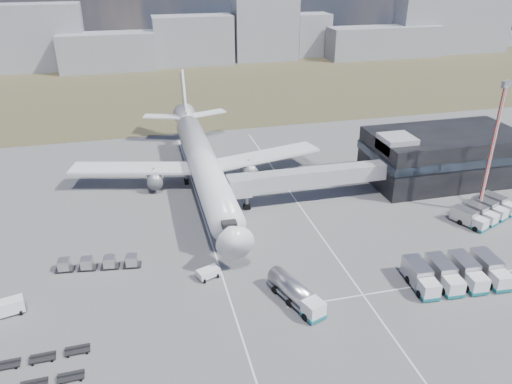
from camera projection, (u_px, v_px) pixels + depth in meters
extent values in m
plane|color=#565659|center=(237.00, 278.00, 72.05)|extent=(420.00, 420.00, 0.00)
cube|color=#463D2A|center=(169.00, 91.00, 167.98)|extent=(420.00, 90.00, 0.01)
cube|color=silver|center=(218.00, 261.00, 75.98)|extent=(0.25, 110.00, 0.01)
cube|color=silver|center=(328.00, 246.00, 79.90)|extent=(0.25, 110.00, 0.01)
cube|color=silver|center=(422.00, 285.00, 70.53)|extent=(40.00, 0.25, 0.01)
cube|color=black|center=(443.00, 156.00, 101.27)|extent=(30.00, 16.00, 10.00)
cube|color=#262D38|center=(444.00, 151.00, 100.74)|extent=(30.40, 16.40, 1.60)
cube|color=#939399|center=(397.00, 144.00, 94.94)|extent=(6.00, 6.00, 3.00)
cube|color=#939399|center=(310.00, 177.00, 91.65)|extent=(29.80, 3.00, 3.00)
cube|color=#939399|center=(239.00, 186.00, 88.29)|extent=(4.00, 3.60, 3.40)
cylinder|color=slate|center=(247.00, 197.00, 90.17)|extent=(0.70, 0.70, 5.10)
cylinder|color=black|center=(247.00, 207.00, 91.09)|extent=(1.40, 0.90, 1.40)
cylinder|color=white|center=(204.00, 166.00, 95.90)|extent=(5.60, 48.00, 5.60)
cone|color=white|center=(232.00, 235.00, 72.78)|extent=(5.60, 5.00, 5.60)
cone|color=white|center=(186.00, 119.00, 119.96)|extent=(5.60, 8.00, 5.60)
cube|color=black|center=(229.00, 223.00, 74.18)|extent=(2.20, 2.00, 0.80)
cube|color=white|center=(135.00, 168.00, 97.94)|extent=(25.59, 11.38, 0.50)
cube|color=white|center=(263.00, 156.00, 103.62)|extent=(25.59, 11.38, 0.50)
cylinder|color=slate|center=(154.00, 178.00, 97.71)|extent=(3.00, 5.00, 3.00)
cylinder|color=slate|center=(249.00, 169.00, 101.85)|extent=(3.00, 5.00, 3.00)
cube|color=white|center=(162.00, 116.00, 120.33)|extent=(9.49, 5.63, 0.35)
cube|color=white|center=(208.00, 113.00, 122.73)|extent=(9.49, 5.63, 0.35)
cube|color=white|center=(183.00, 92.00, 120.08)|extent=(0.50, 9.06, 11.45)
cylinder|color=slate|center=(225.00, 239.00, 79.35)|extent=(0.50, 0.50, 2.50)
cylinder|color=slate|center=(186.00, 178.00, 100.46)|extent=(0.60, 0.60, 2.50)
cylinder|color=slate|center=(218.00, 175.00, 101.86)|extent=(0.60, 0.60, 2.50)
cylinder|color=black|center=(225.00, 243.00, 79.68)|extent=(0.50, 1.20, 1.20)
cube|color=gray|center=(25.00, 38.00, 190.33)|extent=(42.78, 12.00, 24.66)
cube|color=gray|center=(107.00, 52.00, 192.78)|extent=(36.25, 12.00, 14.22)
cube|color=gray|center=(193.00, 40.00, 202.35)|extent=(31.86, 12.00, 19.20)
cube|color=gray|center=(265.00, 30.00, 209.60)|extent=(26.59, 12.00, 24.97)
cube|color=gray|center=(311.00, 35.00, 220.58)|extent=(14.78, 12.00, 17.78)
cube|color=gray|center=(384.00, 42.00, 216.67)|extent=(49.61, 12.00, 13.13)
cube|color=gray|center=(452.00, 24.00, 224.63)|extent=(53.42, 12.00, 25.33)
cube|color=white|center=(313.00, 309.00, 63.64)|extent=(3.04, 3.04, 2.29)
cube|color=#13666F|center=(313.00, 315.00, 64.03)|extent=(3.17, 3.17, 0.50)
cylinder|color=#B4B3B8|center=(291.00, 287.00, 67.11)|extent=(4.81, 7.88, 2.49)
cube|color=slate|center=(290.00, 294.00, 67.61)|extent=(4.71, 7.84, 0.35)
cylinder|color=black|center=(297.00, 301.00, 66.60)|extent=(2.81, 1.89, 1.10)
cube|color=white|center=(208.00, 273.00, 71.92)|extent=(3.55, 2.77, 1.43)
cube|color=white|center=(8.00, 308.00, 64.47)|extent=(4.27, 2.68, 2.14)
cube|color=white|center=(208.00, 176.00, 100.66)|extent=(3.04, 6.06, 2.71)
cube|color=#13666F|center=(209.00, 181.00, 101.15)|extent=(3.15, 6.17, 0.44)
cube|color=white|center=(429.00, 289.00, 67.47)|extent=(2.57, 2.47, 2.32)
cube|color=#13666F|center=(428.00, 295.00, 67.86)|extent=(2.68, 2.59, 0.48)
cube|color=#B4B3B8|center=(416.00, 271.00, 70.55)|extent=(2.84, 5.01, 2.75)
cube|color=white|center=(453.00, 286.00, 68.05)|extent=(2.57, 2.47, 2.32)
cube|color=#13666F|center=(452.00, 292.00, 68.44)|extent=(2.68, 2.59, 0.48)
cube|color=#B4B3B8|center=(440.00, 269.00, 71.13)|extent=(2.84, 5.01, 2.75)
cube|color=white|center=(477.00, 284.00, 68.63)|extent=(2.57, 2.47, 2.32)
cube|color=#13666F|center=(476.00, 289.00, 69.02)|extent=(2.68, 2.59, 0.48)
cube|color=#B4B3B8|center=(463.00, 266.00, 71.71)|extent=(2.84, 5.01, 2.75)
cube|color=white|center=(501.00, 281.00, 69.21)|extent=(2.57, 2.47, 2.32)
cube|color=#13666F|center=(499.00, 286.00, 69.61)|extent=(2.68, 2.59, 0.48)
cube|color=#B4B3B8|center=(486.00, 263.00, 72.30)|extent=(2.84, 5.01, 2.75)
cube|color=white|center=(480.00, 224.00, 83.90)|extent=(2.66, 2.61, 1.98)
cube|color=#13666F|center=(479.00, 228.00, 84.23)|extent=(2.78, 2.73, 0.40)
cube|color=#B4B3B8|center=(464.00, 215.00, 86.02)|extent=(3.55, 4.64, 2.34)
cube|color=white|center=(490.00, 219.00, 85.52)|extent=(2.66, 2.61, 1.98)
cube|color=#13666F|center=(490.00, 223.00, 85.85)|extent=(2.78, 2.73, 0.40)
cube|color=#B4B3B8|center=(474.00, 210.00, 87.64)|extent=(3.55, 4.64, 2.34)
cube|color=white|center=(500.00, 214.00, 87.14)|extent=(2.66, 2.61, 1.98)
cube|color=#13666F|center=(499.00, 218.00, 87.47)|extent=(2.78, 2.73, 0.40)
cube|color=#B4B3B8|center=(484.00, 205.00, 89.26)|extent=(3.55, 4.64, 2.34)
cube|color=white|center=(510.00, 209.00, 88.76)|extent=(2.66, 2.61, 1.98)
cube|color=#13666F|center=(509.00, 213.00, 89.09)|extent=(2.78, 2.73, 0.40)
cube|color=#B4B3B8|center=(493.00, 201.00, 90.88)|extent=(3.55, 4.64, 2.34)
cube|color=black|center=(65.00, 269.00, 73.61)|extent=(2.83, 1.95, 0.18)
cube|color=#B4B3B8|center=(64.00, 264.00, 73.23)|extent=(1.82, 1.82, 1.52)
cube|color=black|center=(88.00, 268.00, 73.95)|extent=(2.83, 1.95, 0.18)
cube|color=#B4B3B8|center=(87.00, 263.00, 73.57)|extent=(1.82, 1.82, 1.52)
cube|color=black|center=(110.00, 266.00, 74.28)|extent=(2.83, 1.95, 0.18)
cube|color=#B4B3B8|center=(109.00, 261.00, 73.91)|extent=(1.82, 1.82, 1.52)
cube|color=black|center=(132.00, 265.00, 74.62)|extent=(2.83, 1.95, 0.18)
cube|color=#B4B3B8|center=(132.00, 260.00, 74.24)|extent=(1.82, 1.82, 1.52)
cube|color=black|center=(1.00, 365.00, 56.61)|extent=(19.18, 2.13, 0.69)
cylinder|color=#B2261C|center=(491.00, 153.00, 85.17)|extent=(0.65, 0.65, 23.11)
cube|color=slate|center=(506.00, 84.00, 79.99)|extent=(2.25, 1.41, 1.11)
cube|color=#565659|center=(478.00, 211.00, 90.17)|extent=(1.85, 1.85, 0.28)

